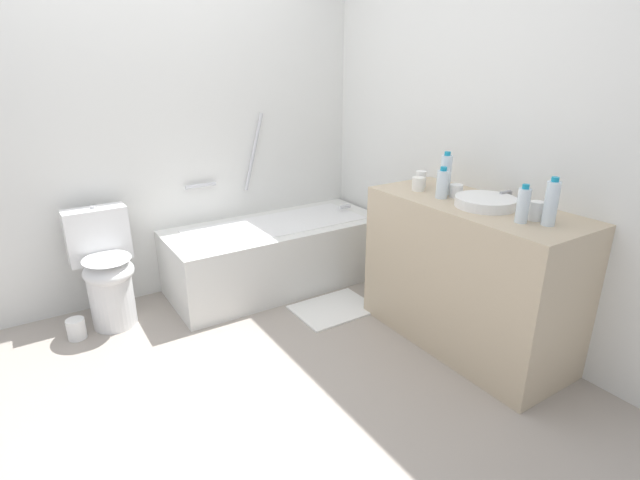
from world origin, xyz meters
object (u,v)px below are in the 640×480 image
Objects in this scene: bathtub at (277,252)px; water_bottle_0 at (551,203)px; sink_faucet at (509,196)px; water_bottle_3 at (442,184)px; bath_mat at (334,309)px; drinking_glass_2 at (421,179)px; toilet at (106,270)px; toilet_paper_roll at (76,329)px; drinking_glass_1 at (418,184)px; water_bottle_1 at (446,175)px; drinking_glass_3 at (456,191)px; drinking_glass_0 at (536,211)px; water_bottle_2 at (523,205)px; sink_basin at (485,202)px.

bathtub is 2.01m from water_bottle_0.
water_bottle_3 reaches higher than sink_faucet.
water_bottle_3 is at bearing -57.21° from bath_mat.
drinking_glass_2 is 1.08m from bath_mat.
water_bottle_0 is at bearing -70.21° from bath_mat.
drinking_glass_2 is (1.78, -0.96, 0.56)m from toilet.
bath_mat is at bearing -19.63° from toilet_paper_roll.
bathtub reaches higher than drinking_glass_1.
water_bottle_3 is (-0.08, -0.05, -0.04)m from water_bottle_1.
water_bottle_1 reaches higher than drinking_glass_3.
bath_mat is 4.12× the size of toilet_paper_roll.
water_bottle_3 is 1.17m from bath_mat.
drinking_glass_0 is at bearing -39.79° from toilet_paper_roll.
water_bottle_0 reaches higher than water_bottle_2.
drinking_glass_0 is (0.02, 0.08, -0.06)m from water_bottle_0.
drinking_glass_3 is at bearing -72.72° from drinking_glass_1.
bathtub is 4.94× the size of sink_basin.
water_bottle_2 is at bearing -40.81° from toilet_paper_roll.
water_bottle_2 is at bearing -90.64° from water_bottle_3.
water_bottle_1 reaches higher than sink_faucet.
drinking_glass_2 is (0.08, 0.06, 0.01)m from drinking_glass_1.
drinking_glass_1 is (0.50, -0.95, 0.66)m from bathtub.
water_bottle_3 is (-0.26, 0.26, 0.06)m from sink_faucet.
water_bottle_0 is at bearing -72.60° from bathtub.
water_bottle_1 reaches higher than toilet.
drinking_glass_2 is at bearing 108.93° from sink_faucet.
water_bottle_0 is at bearing -41.36° from toilet_paper_roll.
water_bottle_0 is at bearing -91.16° from drinking_glass_2.
sink_basin is 0.52m from drinking_glass_2.
drinking_glass_2 is at bearing 88.06° from sink_basin.
sink_basin is at bearing -68.36° from bathtub.
toilet is 3.01× the size of water_bottle_1.
drinking_glass_3 is at bearing 90.15° from drinking_glass_0.
bath_mat is at bearing 130.50° from water_bottle_1.
drinking_glass_1 is at bearing 88.91° from water_bottle_2.
drinking_glass_0 is at bearing -89.25° from water_bottle_1.
drinking_glass_2 is at bearing -33.99° from bath_mat.
water_bottle_0 is 0.93× the size of water_bottle_1.
drinking_glass_0 is (0.08, -0.55, -0.04)m from water_bottle_3.
drinking_glass_3 is at bearing 88.65° from water_bottle_0.
drinking_glass_2 is (0.02, 0.90, -0.06)m from water_bottle_0.
water_bottle_0 is 2.82m from toilet_paper_roll.
drinking_glass_1 is 0.15× the size of bath_mat.
water_bottle_0 is 0.44× the size of bath_mat.
drinking_glass_1 is 0.63× the size of toilet_paper_roll.
bathtub is at bearing 122.94° from drinking_glass_2.
water_bottle_1 is at bearing 33.88° from water_bottle_3.
drinking_glass_1 is at bearing -142.27° from drinking_glass_2.
water_bottle_0 is 2.47× the size of drinking_glass_0.
drinking_glass_0 is at bearing -84.31° from drinking_glass_1.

